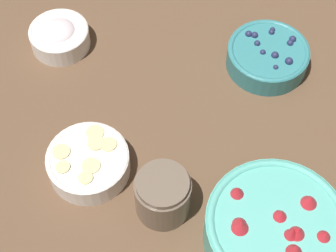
{
  "coord_description": "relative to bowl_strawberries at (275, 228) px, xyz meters",
  "views": [
    {
      "loc": [
        -0.53,
        0.25,
        0.89
      ],
      "look_at": [
        -0.02,
        0.06,
        0.04
      ],
      "focal_mm": 60.0,
      "sensor_mm": 36.0,
      "label": 1
    }
  ],
  "objects": [
    {
      "name": "bowl_bananas",
      "position": [
        0.23,
        0.25,
        -0.02
      ],
      "size": [
        0.15,
        0.15,
        0.05
      ],
      "color": "white",
      "rests_on": "ground_plane"
    },
    {
      "name": "bowl_strawberries",
      "position": [
        0.0,
        0.0,
        0.0
      ],
      "size": [
        0.23,
        0.23,
        0.1
      ],
      "color": "#56B7A8",
      "rests_on": "ground_plane"
    },
    {
      "name": "bowl_cream",
      "position": [
        0.54,
        0.22,
        -0.02
      ],
      "size": [
        0.12,
        0.12,
        0.06
      ],
      "color": "white",
      "rests_on": "ground_plane"
    },
    {
      "name": "ground_plane",
      "position": [
        0.26,
        0.03,
        -0.04
      ],
      "size": [
        4.0,
        4.0,
        0.0
      ],
      "primitive_type": "plane",
      "color": "brown"
    },
    {
      "name": "bowl_blueberries",
      "position": [
        0.34,
        -0.15,
        -0.02
      ],
      "size": [
        0.16,
        0.16,
        0.06
      ],
      "color": "teal",
      "rests_on": "ground_plane"
    },
    {
      "name": "jar_chocolate",
      "position": [
        0.12,
        0.15,
        -0.0
      ],
      "size": [
        0.09,
        0.09,
        0.09
      ],
      "color": "brown",
      "rests_on": "ground_plane"
    }
  ]
}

